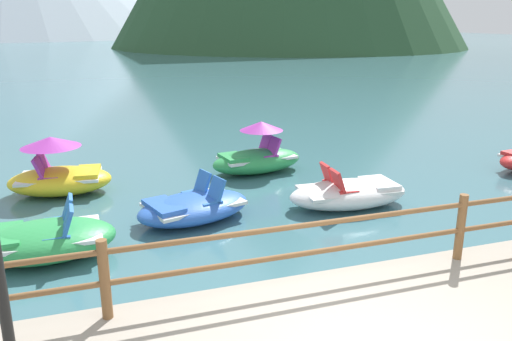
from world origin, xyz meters
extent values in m
plane|color=#3D6B75|center=(0.00, 40.00, 0.00)|extent=(200.00, 200.00, 0.00)
cylinder|color=brown|center=(-2.38, 1.55, 0.88)|extent=(0.12, 0.12, 0.95)
cylinder|color=brown|center=(2.38, 1.55, 0.88)|extent=(0.12, 0.12, 0.95)
cylinder|color=brown|center=(0.00, 1.55, 1.21)|extent=(23.80, 0.07, 0.07)
cylinder|color=brown|center=(0.00, 1.55, 0.83)|extent=(23.80, 0.07, 0.07)
ellipsoid|color=yellow|center=(-3.08, 7.55, 0.29)|extent=(2.28, 1.54, 0.57)
cube|color=silver|center=(-3.08, 7.55, 0.39)|extent=(1.79, 1.25, 0.06)
cube|color=purple|center=(-3.27, 7.31, 0.46)|extent=(0.44, 0.44, 0.08)
cube|color=purple|center=(-3.44, 7.34, 0.68)|extent=(0.25, 0.42, 0.43)
cube|color=purple|center=(-3.20, 7.83, 0.46)|extent=(0.44, 0.44, 0.08)
cube|color=purple|center=(-3.38, 7.85, 0.68)|extent=(0.25, 0.42, 0.43)
cube|color=yellow|center=(-2.49, 7.48, 0.45)|extent=(0.57, 0.96, 0.12)
cone|color=purple|center=(-3.18, 7.57, 1.16)|extent=(1.37, 1.37, 0.22)
ellipsoid|color=green|center=(-3.18, 4.31, 0.28)|extent=(2.16, 1.44, 0.57)
cube|color=silver|center=(-3.18, 4.31, 0.38)|extent=(1.69, 1.18, 0.06)
cube|color=blue|center=(-3.03, 4.59, 0.45)|extent=(0.41, 0.41, 0.08)
cube|color=blue|center=(-2.85, 4.59, 0.67)|extent=(0.22, 0.41, 0.43)
cube|color=blue|center=(-3.01, 4.04, 0.45)|extent=(0.41, 0.41, 0.08)
cube|color=blue|center=(-2.83, 4.04, 0.67)|extent=(0.22, 0.41, 0.43)
cube|color=green|center=(-3.76, 4.29, 0.44)|extent=(0.50, 0.98, 0.12)
ellipsoid|color=white|center=(2.45, 4.86, 0.27)|extent=(2.52, 1.31, 0.54)
cube|color=silver|center=(2.45, 4.86, 0.36)|extent=(1.97, 1.07, 0.06)
cube|color=red|center=(2.25, 4.63, 0.43)|extent=(0.42, 0.42, 0.08)
cube|color=red|center=(2.07, 4.64, 0.65)|extent=(0.22, 0.41, 0.43)
cube|color=red|center=(2.27, 5.11, 0.43)|extent=(0.42, 0.42, 0.08)
cube|color=red|center=(2.09, 5.12, 0.65)|extent=(0.22, 0.41, 0.43)
cube|color=white|center=(3.13, 4.84, 0.42)|extent=(0.58, 0.87, 0.12)
ellipsoid|color=blue|center=(-0.65, 5.14, 0.24)|extent=(2.49, 1.88, 0.48)
cube|color=silver|center=(-0.65, 5.14, 0.33)|extent=(1.96, 1.52, 0.06)
cube|color=blue|center=(-0.56, 5.44, 0.40)|extent=(0.50, 0.50, 0.08)
cube|color=blue|center=(-0.39, 5.49, 0.62)|extent=(0.31, 0.44, 0.43)
cube|color=blue|center=(-0.42, 4.93, 0.40)|extent=(0.50, 0.50, 0.08)
cube|color=blue|center=(-0.24, 4.98, 0.62)|extent=(0.31, 0.44, 0.43)
cube|color=blue|center=(-1.23, 4.97, 0.39)|extent=(0.73, 1.02, 0.12)
ellipsoid|color=green|center=(1.47, 7.74, 0.29)|extent=(2.46, 1.44, 0.58)
cube|color=silver|center=(1.47, 7.74, 0.39)|extent=(1.93, 1.17, 0.06)
cube|color=purple|center=(1.61, 7.98, 0.46)|extent=(0.45, 0.45, 0.08)
cube|color=purple|center=(1.79, 8.01, 0.68)|extent=(0.26, 0.43, 0.43)
cube|color=purple|center=(1.68, 7.54, 0.46)|extent=(0.45, 0.45, 0.08)
cube|color=purple|center=(1.86, 7.57, 0.68)|extent=(0.26, 0.43, 0.43)
cube|color=green|center=(0.84, 7.64, 0.45)|extent=(0.62, 0.84, 0.12)
cone|color=purple|center=(1.59, 7.75, 1.16)|extent=(1.20, 1.20, 0.22)
camera|label=1|loc=(-2.41, -3.84, 3.64)|focal=36.14mm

